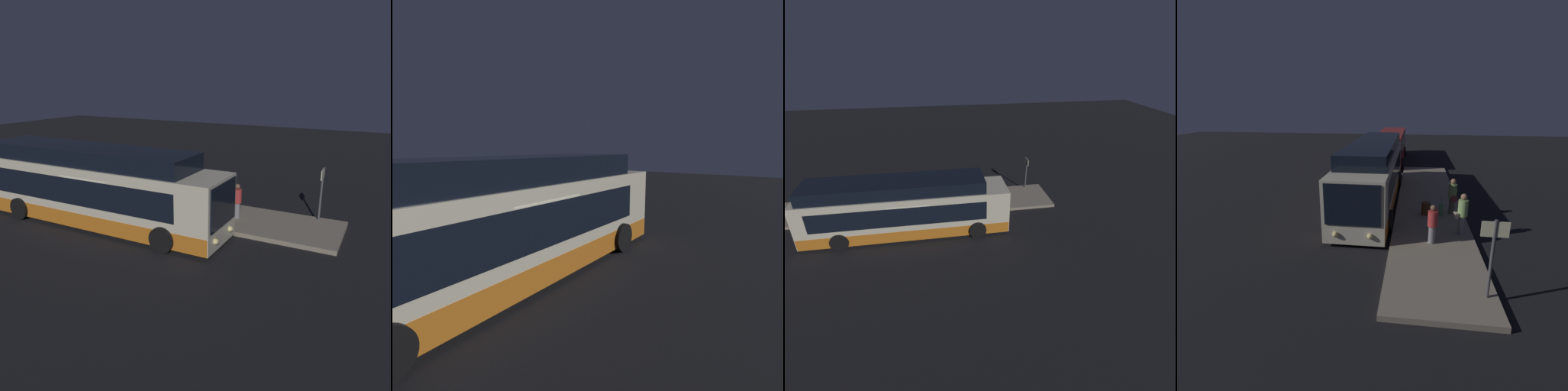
{
  "view_description": "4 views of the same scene",
  "coord_description": "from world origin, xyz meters",
  "views": [
    {
      "loc": [
        11.32,
        -12.59,
        6.51
      ],
      "look_at": [
        4.38,
        0.71,
        1.87
      ],
      "focal_mm": 35.0,
      "sensor_mm": 36.0,
      "label": 1
    },
    {
      "loc": [
        -5.84,
        -6.44,
        3.85
      ],
      "look_at": [
        4.38,
        0.71,
        1.87
      ],
      "focal_mm": 28.0,
      "sensor_mm": 36.0,
      "label": 2
    },
    {
      "loc": [
        1.52,
        -16.54,
        10.98
      ],
      "look_at": [
        4.38,
        0.71,
        1.87
      ],
      "focal_mm": 28.0,
      "sensor_mm": 36.0,
      "label": 3
    },
    {
      "loc": [
        16.92,
        2.44,
        5.78
      ],
      "look_at": [
        4.38,
        0.71,
        1.87
      ],
      "focal_mm": 28.0,
      "sensor_mm": 36.0,
      "label": 4
    }
  ],
  "objects": [
    {
      "name": "suitcase",
      "position": [
        1.94,
        3.91,
        0.52
      ],
      "size": [
        0.32,
        0.19,
        0.89
      ],
      "color": "#598C59",
      "rests_on": "platform"
    },
    {
      "name": "ground",
      "position": [
        0.0,
        0.0,
        0.0
      ],
      "size": [
        80.0,
        80.0,
        0.0
      ],
      "primitive_type": "plane",
      "color": "black"
    },
    {
      "name": "bus_lead",
      "position": [
        -0.4,
        0.11,
        1.63
      ],
      "size": [
        12.5,
        2.89,
        3.59
      ],
      "color": "beige",
      "rests_on": "ground"
    },
    {
      "name": "passenger_with_bags",
      "position": [
        4.15,
        4.6,
        1.18
      ],
      "size": [
        0.53,
        0.67,
        1.84
      ],
      "rotation": [
        0.0,
        0.0,
        -2.84
      ],
      "color": "gray",
      "rests_on": "platform"
    },
    {
      "name": "trash_bin",
      "position": [
        1.91,
        3.14,
        0.52
      ],
      "size": [
        0.44,
        0.44,
        0.65
      ],
      "color": "#593319",
      "rests_on": "platform"
    },
    {
      "name": "passenger_waiting",
      "position": [
        5.22,
        3.29,
        1.07
      ],
      "size": [
        0.62,
        0.46,
        1.65
      ],
      "rotation": [
        0.0,
        0.0,
        1.42
      ],
      "color": "gray",
      "rests_on": "platform"
    },
    {
      "name": "sign_post",
      "position": [
        8.73,
        4.76,
        1.77
      ],
      "size": [
        0.1,
        0.76,
        2.47
      ],
      "color": "#4C4C51",
      "rests_on": "platform"
    },
    {
      "name": "passenger_boarding",
      "position": [
        1.59,
        4.47,
        1.19
      ],
      "size": [
        0.64,
        0.48,
        1.85
      ],
      "rotation": [
        0.0,
        0.0,
        -1.4
      ],
      "color": "#6B604C",
      "rests_on": "platform"
    },
    {
      "name": "platform",
      "position": [
        0.0,
        3.36,
        0.1
      ],
      "size": [
        20.0,
        3.51,
        0.19
      ],
      "color": "gray",
      "rests_on": "ground"
    }
  ]
}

